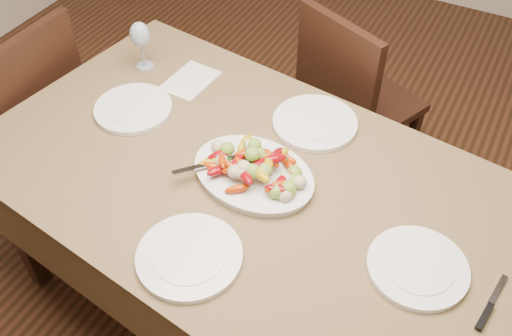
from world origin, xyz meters
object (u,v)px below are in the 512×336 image
object	(u,v)px
dining_table	(256,254)
plate_near	(189,256)
chair_left	(22,119)
serving_platter	(254,175)
plate_far	(315,123)
wine_glass	(141,44)
plate_left	(133,109)
plate_right	(418,267)
chair_far	(362,102)

from	to	relation	value
dining_table	plate_near	size ratio (longest dim) A/B	6.20
chair_left	serving_platter	xyz separation A→B (m)	(1.17, -0.08, 0.30)
plate_far	plate_near	xyz separation A→B (m)	(-0.08, -0.68, 0.00)
chair_left	serving_platter	world-z (taller)	chair_left
plate_near	plate_far	bearing A→B (deg)	83.51
wine_glass	plate_left	bearing A→B (deg)	-62.91
plate_right	dining_table	bearing A→B (deg)	171.43
dining_table	plate_left	size ratio (longest dim) A/B	6.67
plate_near	wine_glass	distance (m)	0.94
dining_table	serving_platter	size ratio (longest dim) A/B	4.68
chair_left	chair_far	bearing A→B (deg)	123.29
serving_platter	dining_table	bearing A→B (deg)	-37.50
wine_glass	chair_far	bearing A→B (deg)	36.46
plate_left	plate_right	xyz separation A→B (m)	(1.09, -0.18, 0.00)
dining_table	serving_platter	world-z (taller)	serving_platter
wine_glass	plate_right	bearing A→B (deg)	-19.13
chair_left	plate_left	world-z (taller)	chair_left
plate_right	plate_left	bearing A→B (deg)	170.48
plate_left	dining_table	bearing A→B (deg)	-10.46
chair_left	plate_near	size ratio (longest dim) A/B	3.20
plate_right	plate_near	xyz separation A→B (m)	(-0.57, -0.26, 0.00)
plate_right	plate_far	distance (m)	0.64
plate_near	dining_table	bearing A→B (deg)	85.77
chair_far	plate_left	bearing A→B (deg)	75.29
plate_left	plate_far	distance (m)	0.65
plate_far	plate_near	size ratio (longest dim) A/B	0.99
dining_table	plate_left	distance (m)	0.68
plate_right	plate_far	size ratio (longest dim) A/B	0.94
dining_table	wine_glass	world-z (taller)	wine_glass
plate_left	wine_glass	bearing A→B (deg)	117.09
wine_glass	serving_platter	bearing A→B (deg)	-26.56
plate_left	plate_near	world-z (taller)	same
plate_left	plate_far	xyz separation A→B (m)	(0.60, 0.23, 0.00)
serving_platter	plate_near	xyz separation A→B (m)	(-0.01, -0.36, -0.00)
dining_table	chair_left	world-z (taller)	chair_left
plate_right	wine_glass	size ratio (longest dim) A/B	1.35
chair_far	chair_left	size ratio (longest dim) A/B	1.00
dining_table	plate_left	bearing A→B (deg)	169.54
chair_left	plate_far	bearing A→B (deg)	102.11
chair_far	wine_glass	distance (m)	0.99
dining_table	plate_far	distance (m)	0.52
serving_platter	wine_glass	size ratio (longest dim) A/B	1.92
chair_far	plate_far	distance (m)	0.62
plate_left	wine_glass	distance (m)	0.28
dining_table	plate_near	distance (m)	0.52
dining_table	plate_right	size ratio (longest dim) A/B	6.67
serving_platter	plate_left	bearing A→B (deg)	170.44
chair_far	plate_right	world-z (taller)	chair_far
chair_left	dining_table	bearing A→B (deg)	86.48
chair_far	plate_far	size ratio (longest dim) A/B	3.23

